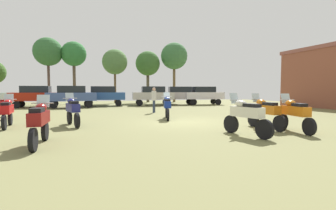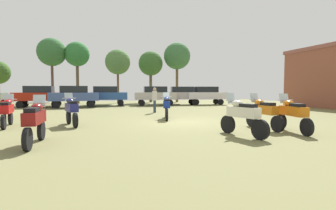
{
  "view_description": "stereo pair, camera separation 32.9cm",
  "coord_description": "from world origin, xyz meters",
  "views": [
    {
      "loc": [
        -4.7,
        -11.66,
        1.62
      ],
      "look_at": [
        0.26,
        2.94,
        0.7
      ],
      "focal_mm": 26.39,
      "sensor_mm": 36.0,
      "label": 1
    },
    {
      "loc": [
        -4.39,
        -11.76,
        1.62
      ],
      "look_at": [
        0.26,
        2.94,
        0.7
      ],
      "focal_mm": 26.39,
      "sensor_mm": 36.0,
      "label": 2
    }
  ],
  "objects": [
    {
      "name": "motorcycle_2",
      "position": [
        -5.21,
        0.15,
        0.75
      ],
      "size": [
        0.76,
        2.08,
        1.48
      ],
      "rotation": [
        0.0,
        0.0,
        0.26
      ],
      "color": "black",
      "rests_on": "ground"
    },
    {
      "name": "car_6",
      "position": [
        -2.82,
        14.37,
        1.19
      ],
      "size": [
        4.48,
        2.29,
        2.0
      ],
      "rotation": [
        0.0,
        0.0,
        1.45
      ],
      "color": "black",
      "rests_on": "ground"
    },
    {
      "name": "car_2",
      "position": [
        -8.93,
        13.93,
        1.19
      ],
      "size": [
        4.4,
        2.04,
        2.0
      ],
      "rotation": [
        0.0,
        0.0,
        1.51
      ],
      "color": "black",
      "rests_on": "ground"
    },
    {
      "name": "car_3",
      "position": [
        2.2,
        13.58,
        1.19
      ],
      "size": [
        4.52,
        2.41,
        2.0
      ],
      "rotation": [
        0.0,
        0.0,
        1.42
      ],
      "color": "black",
      "rests_on": "ground"
    },
    {
      "name": "tree_1",
      "position": [
        3.43,
        20.72,
        5.16
      ],
      "size": [
        3.25,
        3.25,
        6.82
      ],
      "color": "brown",
      "rests_on": "ground"
    },
    {
      "name": "person_1",
      "position": [
        0.01,
        5.34,
        1.08
      ],
      "size": [
        0.47,
        0.47,
        1.8
      ],
      "rotation": [
        0.0,
        0.0,
        1.02
      ],
      "color": "#2A354D",
      "rests_on": "ground"
    },
    {
      "name": "ground_plane",
      "position": [
        0.0,
        0.0,
        0.01
      ],
      "size": [
        44.0,
        52.0,
        0.02
      ],
      "color": "olive"
    },
    {
      "name": "tree_2",
      "position": [
        6.93,
        19.97,
        6.2
      ],
      "size": [
        3.59,
        3.59,
        8.02
      ],
      "color": "brown",
      "rests_on": "ground"
    },
    {
      "name": "motorcycle_9",
      "position": [
        2.98,
        -4.25,
        0.74
      ],
      "size": [
        0.74,
        2.23,
        1.47
      ],
      "rotation": [
        0.0,
        0.0,
        -0.21
      ],
      "color": "black",
      "rests_on": "ground"
    },
    {
      "name": "motorcycle_4",
      "position": [
        2.39,
        -3.32,
        0.74
      ],
      "size": [
        0.62,
        2.19,
        1.47
      ],
      "rotation": [
        0.0,
        0.0,
        0.01
      ],
      "color": "black",
      "rests_on": "ground"
    },
    {
      "name": "tree_6",
      "position": [
        -0.99,
        20.04,
        5.15
      ],
      "size": [
        3.14,
        3.14,
        6.73
      ],
      "color": "brown",
      "rests_on": "ground"
    },
    {
      "name": "motorcycle_8",
      "position": [
        -0.34,
        1.34,
        0.75
      ],
      "size": [
        0.82,
        2.22,
        1.48
      ],
      "rotation": [
        0.0,
        0.0,
        -0.28
      ],
      "color": "black",
      "rests_on": "ground"
    },
    {
      "name": "car_4",
      "position": [
        7.89,
        13.12,
        1.19
      ],
      "size": [
        4.5,
        2.35,
        2.0
      ],
      "rotation": [
        0.0,
        0.0,
        1.44
      ],
      "color": "black",
      "rests_on": "ground"
    },
    {
      "name": "car_1",
      "position": [
        5.34,
        13.88,
        1.19
      ],
      "size": [
        4.58,
        2.65,
        2.0
      ],
      "rotation": [
        0.0,
        0.0,
        1.36
      ],
      "color": "black",
      "rests_on": "ground"
    },
    {
      "name": "motorcycle_7",
      "position": [
        -5.94,
        -3.74,
        0.74
      ],
      "size": [
        0.62,
        2.15,
        1.46
      ],
      "rotation": [
        0.0,
        0.0,
        -0.05
      ],
      "color": "black",
      "rests_on": "ground"
    },
    {
      "name": "motorcycle_3",
      "position": [
        0.66,
        -4.4,
        0.75
      ],
      "size": [
        0.72,
        2.13,
        1.5
      ],
      "rotation": [
        0.0,
        0.0,
        0.21
      ],
      "color": "black",
      "rests_on": "ground"
    },
    {
      "name": "tree_4",
      "position": [
        -5.79,
        19.93,
        5.86
      ],
      "size": [
        2.9,
        2.9,
        7.37
      ],
      "color": "brown",
      "rests_on": "ground"
    },
    {
      "name": "tree_8",
      "position": [
        -8.57,
        19.98,
        6.02
      ],
      "size": [
        3.23,
        3.23,
        7.66
      ],
      "color": "brown",
      "rests_on": "ground"
    },
    {
      "name": "car_5",
      "position": [
        -5.83,
        12.64,
        1.19
      ],
      "size": [
        4.43,
        2.13,
        2.0
      ],
      "rotation": [
        0.0,
        0.0,
        1.65
      ],
      "color": "black",
      "rests_on": "ground"
    },
    {
      "name": "motorcycle_1",
      "position": [
        -9.05,
        4.43,
        0.76
      ],
      "size": [
        0.83,
        2.24,
        1.49
      ],
      "rotation": [
        0.0,
        0.0,
        3.42
      ],
      "color": "black",
      "rests_on": "ground"
    },
    {
      "name": "motorcycle_6",
      "position": [
        -7.86,
        0.59,
        0.73
      ],
      "size": [
        0.62,
        2.2,
        1.45
      ],
      "rotation": [
        0.0,
        0.0,
        0.11
      ],
      "color": "black",
      "rests_on": "ground"
    }
  ]
}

